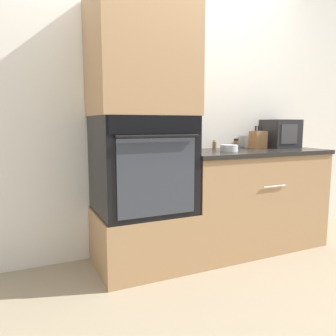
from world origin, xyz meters
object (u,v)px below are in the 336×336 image
object	(u,v)px
bowl	(229,148)
condiment_jar_near	(236,143)
microwave	(280,134)
condiment_jar_far	(248,142)
condiment_jar_mid	(214,144)
knife_block	(258,140)
wall_oven	(142,164)

from	to	relation	value
bowl	condiment_jar_near	xyz separation A→B (m)	(0.29, 0.30, 0.02)
microwave	condiment_jar_far	distance (m)	0.33
bowl	condiment_jar_far	bearing A→B (deg)	33.93
condiment_jar_mid	knife_block	bearing A→B (deg)	-21.27
microwave	knife_block	world-z (taller)	microwave
microwave	bowl	size ratio (longest dim) A/B	2.12
bowl	condiment_jar_mid	size ratio (longest dim) A/B	1.83
knife_block	bowl	xyz separation A→B (m)	(-0.43, -0.16, -0.05)
condiment_jar_near	condiment_jar_far	size ratio (longest dim) A/B	0.85
wall_oven	microwave	world-z (taller)	wall_oven
bowl	condiment_jar_near	size ratio (longest dim) A/B	1.65
condiment_jar_mid	condiment_jar_far	world-z (taller)	condiment_jar_far
knife_block	condiment_jar_far	size ratio (longest dim) A/B	1.99
microwave	condiment_jar_mid	xyz separation A→B (m)	(-0.65, 0.13, -0.09)
bowl	condiment_jar_near	bearing A→B (deg)	45.98
condiment_jar_far	condiment_jar_mid	bearing A→B (deg)	173.79
condiment_jar_near	condiment_jar_far	xyz separation A→B (m)	(0.11, -0.03, 0.01)
condiment_jar_mid	condiment_jar_far	bearing A→B (deg)	-6.21
bowl	condiment_jar_far	distance (m)	0.48
condiment_jar_near	bowl	bearing A→B (deg)	-134.02
microwave	condiment_jar_mid	distance (m)	0.67
microwave	bowl	distance (m)	0.74
wall_oven	microwave	distance (m)	1.47
knife_block	wall_oven	bearing A→B (deg)	-174.90
condiment_jar_mid	condiment_jar_far	distance (m)	0.35
microwave	condiment_jar_far	bearing A→B (deg)	163.58
wall_oven	condiment_jar_near	xyz separation A→B (m)	(1.03, 0.24, 0.12)
condiment_jar_near	condiment_jar_mid	size ratio (longest dim) A/B	1.11
microwave	condiment_jar_near	size ratio (longest dim) A/B	3.51
wall_oven	condiment_jar_near	bearing A→B (deg)	13.36
condiment_jar_near	condiment_jar_mid	distance (m)	0.23
microwave	bowl	xyz separation A→B (m)	(-0.71, -0.18, -0.10)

